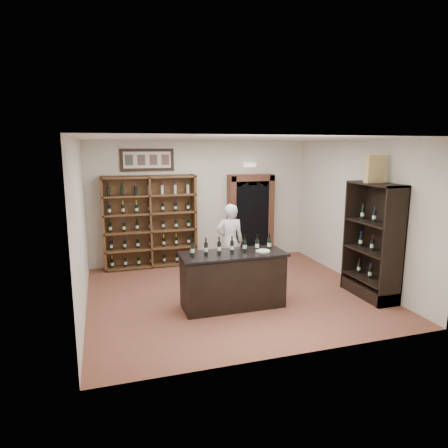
{
  "coord_description": "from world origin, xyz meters",
  "views": [
    {
      "loc": [
        -2.38,
        -7.09,
        2.86
      ],
      "look_at": [
        -0.09,
        0.3,
        1.35
      ],
      "focal_mm": 32.0,
      "sensor_mm": 36.0,
      "label": 1
    }
  ],
  "objects_px": {
    "wine_shelf": "(150,222)",
    "counter_bottle_0": "(193,250)",
    "shopkeeper": "(230,241)",
    "tasting_counter": "(233,280)",
    "side_cabinet": "(373,258)",
    "wine_crate": "(375,169)"
  },
  "relations": [
    {
      "from": "wine_shelf",
      "to": "counter_bottle_0",
      "type": "bearing_deg",
      "value": -82.49
    },
    {
      "from": "counter_bottle_0",
      "to": "shopkeeper",
      "type": "distance_m",
      "value": 1.9
    },
    {
      "from": "wine_shelf",
      "to": "shopkeeper",
      "type": "bearing_deg",
      "value": -42.27
    },
    {
      "from": "wine_shelf",
      "to": "tasting_counter",
      "type": "xyz_separation_m",
      "value": [
        1.1,
        -2.93,
        -0.61
      ]
    },
    {
      "from": "tasting_counter",
      "to": "shopkeeper",
      "type": "relative_size",
      "value": 1.13
    },
    {
      "from": "counter_bottle_0",
      "to": "tasting_counter",
      "type": "bearing_deg",
      "value": -3.99
    },
    {
      "from": "wine_shelf",
      "to": "counter_bottle_0",
      "type": "relative_size",
      "value": 7.33
    },
    {
      "from": "counter_bottle_0",
      "to": "shopkeeper",
      "type": "xyz_separation_m",
      "value": [
        1.16,
        1.48,
        -0.28
      ]
    },
    {
      "from": "wine_shelf",
      "to": "side_cabinet",
      "type": "relative_size",
      "value": 1.0
    },
    {
      "from": "wine_crate",
      "to": "wine_shelf",
      "type": "bearing_deg",
      "value": 145.4
    },
    {
      "from": "wine_shelf",
      "to": "wine_crate",
      "type": "relative_size",
      "value": 4.33
    },
    {
      "from": "counter_bottle_0",
      "to": "shopkeeper",
      "type": "height_order",
      "value": "shopkeeper"
    },
    {
      "from": "wine_shelf",
      "to": "side_cabinet",
      "type": "height_order",
      "value": "same"
    },
    {
      "from": "tasting_counter",
      "to": "side_cabinet",
      "type": "height_order",
      "value": "side_cabinet"
    },
    {
      "from": "counter_bottle_0",
      "to": "side_cabinet",
      "type": "height_order",
      "value": "side_cabinet"
    },
    {
      "from": "counter_bottle_0",
      "to": "wine_crate",
      "type": "distance_m",
      "value": 3.65
    },
    {
      "from": "side_cabinet",
      "to": "wine_shelf",
      "type": "bearing_deg",
      "value": 139.79
    },
    {
      "from": "tasting_counter",
      "to": "side_cabinet",
      "type": "bearing_deg",
      "value": -6.28
    },
    {
      "from": "wine_shelf",
      "to": "tasting_counter",
      "type": "distance_m",
      "value": 3.19
    },
    {
      "from": "tasting_counter",
      "to": "wine_crate",
      "type": "relative_size",
      "value": 3.7
    },
    {
      "from": "counter_bottle_0",
      "to": "wine_crate",
      "type": "bearing_deg",
      "value": -5.43
    },
    {
      "from": "side_cabinet",
      "to": "wine_crate",
      "type": "distance_m",
      "value": 1.7
    }
  ]
}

